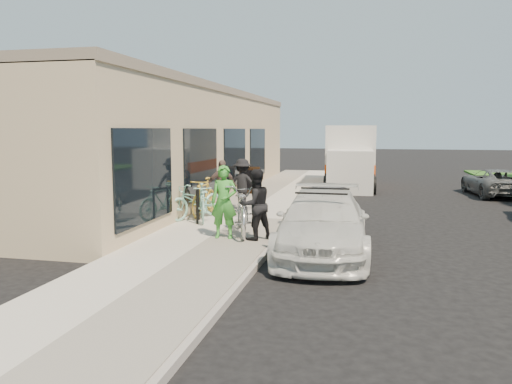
{
  "coord_description": "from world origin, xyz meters",
  "views": [
    {
      "loc": [
        1.64,
        -10.75,
        2.67
      ],
      "look_at": [
        -1.23,
        1.8,
        1.05
      ],
      "focal_mm": 35.0,
      "sensor_mm": 36.0,
      "label": 1
    }
  ],
  "objects_px": {
    "bike_rack": "(198,202)",
    "sedan_white": "(323,223)",
    "sedan_silver": "(326,201)",
    "woman_rider": "(224,202)",
    "man_standing": "(255,205)",
    "cruiser_bike_a": "(202,202)",
    "sandwich_board": "(249,180)",
    "moving_truck": "(350,160)",
    "cruiser_bike_b": "(197,200)",
    "far_car_gray": "(494,182)",
    "tandem_bike": "(242,208)",
    "bystander_b": "(222,186)",
    "bystander_a": "(243,184)",
    "cruiser_bike_c": "(204,197)"
  },
  "relations": [
    {
      "from": "cruiser_bike_a",
      "to": "bike_rack",
      "type": "bearing_deg",
      "value": -126.84
    },
    {
      "from": "bike_rack",
      "to": "woman_rider",
      "type": "distance_m",
      "value": 2.21
    },
    {
      "from": "sedan_white",
      "to": "sedan_silver",
      "type": "distance_m",
      "value": 4.23
    },
    {
      "from": "far_car_gray",
      "to": "bystander_a",
      "type": "height_order",
      "value": "bystander_a"
    },
    {
      "from": "moving_truck",
      "to": "cruiser_bike_b",
      "type": "height_order",
      "value": "moving_truck"
    },
    {
      "from": "man_standing",
      "to": "cruiser_bike_b",
      "type": "bearing_deg",
      "value": -87.84
    },
    {
      "from": "tandem_bike",
      "to": "bystander_b",
      "type": "distance_m",
      "value": 3.38
    },
    {
      "from": "cruiser_bike_c",
      "to": "sandwich_board",
      "type": "bearing_deg",
      "value": 91.27
    },
    {
      "from": "moving_truck",
      "to": "cruiser_bike_b",
      "type": "xyz_separation_m",
      "value": [
        -3.87,
        -10.34,
        -0.59
      ]
    },
    {
      "from": "man_standing",
      "to": "bystander_a",
      "type": "xyz_separation_m",
      "value": [
        -1.37,
        4.16,
        -0.01
      ]
    },
    {
      "from": "man_standing",
      "to": "cruiser_bike_a",
      "type": "bearing_deg",
      "value": -87.15
    },
    {
      "from": "sedan_silver",
      "to": "man_standing",
      "type": "bearing_deg",
      "value": -105.68
    },
    {
      "from": "moving_truck",
      "to": "cruiser_bike_c",
      "type": "height_order",
      "value": "moving_truck"
    },
    {
      "from": "far_car_gray",
      "to": "cruiser_bike_a",
      "type": "bearing_deg",
      "value": 37.2
    },
    {
      "from": "bike_rack",
      "to": "far_car_gray",
      "type": "height_order",
      "value": "far_car_gray"
    },
    {
      "from": "sandwich_board",
      "to": "cruiser_bike_c",
      "type": "relative_size",
      "value": 0.56
    },
    {
      "from": "sedan_silver",
      "to": "woman_rider",
      "type": "distance_m",
      "value": 4.34
    },
    {
      "from": "bystander_a",
      "to": "moving_truck",
      "type": "bearing_deg",
      "value": -110.59
    },
    {
      "from": "tandem_bike",
      "to": "bystander_b",
      "type": "xyz_separation_m",
      "value": [
        -1.45,
        3.05,
        0.17
      ]
    },
    {
      "from": "man_standing",
      "to": "bystander_a",
      "type": "relative_size",
      "value": 1.01
    },
    {
      "from": "moving_truck",
      "to": "man_standing",
      "type": "xyz_separation_m",
      "value": [
        -1.63,
        -12.65,
        -0.3
      ]
    },
    {
      "from": "sedan_silver",
      "to": "moving_truck",
      "type": "distance_m",
      "value": 8.88
    },
    {
      "from": "woman_rider",
      "to": "cruiser_bike_b",
      "type": "bearing_deg",
      "value": 117.28
    },
    {
      "from": "man_standing",
      "to": "bike_rack",
      "type": "bearing_deg",
      "value": -83.36
    },
    {
      "from": "far_car_gray",
      "to": "moving_truck",
      "type": "bearing_deg",
      "value": -24.2
    },
    {
      "from": "cruiser_bike_b",
      "to": "woman_rider",
      "type": "bearing_deg",
      "value": -28.74
    },
    {
      "from": "bike_rack",
      "to": "far_car_gray",
      "type": "bearing_deg",
      "value": 43.27
    },
    {
      "from": "bike_rack",
      "to": "sandwich_board",
      "type": "relative_size",
      "value": 0.89
    },
    {
      "from": "sedan_white",
      "to": "cruiser_bike_a",
      "type": "height_order",
      "value": "sedan_white"
    },
    {
      "from": "far_car_gray",
      "to": "tandem_bike",
      "type": "distance_m",
      "value": 12.8
    },
    {
      "from": "bike_rack",
      "to": "woman_rider",
      "type": "height_order",
      "value": "woman_rider"
    },
    {
      "from": "sandwich_board",
      "to": "sedan_white",
      "type": "xyz_separation_m",
      "value": [
        3.68,
        -8.46,
        -0.01
      ]
    },
    {
      "from": "moving_truck",
      "to": "bystander_a",
      "type": "distance_m",
      "value": 9.01
    },
    {
      "from": "tandem_bike",
      "to": "cruiser_bike_b",
      "type": "bearing_deg",
      "value": 119.57
    },
    {
      "from": "sedan_white",
      "to": "bystander_a",
      "type": "distance_m",
      "value": 5.45
    },
    {
      "from": "sandwich_board",
      "to": "sedan_silver",
      "type": "bearing_deg",
      "value": -40.08
    },
    {
      "from": "cruiser_bike_b",
      "to": "bystander_a",
      "type": "bearing_deg",
      "value": 92.94
    },
    {
      "from": "sedan_white",
      "to": "moving_truck",
      "type": "bearing_deg",
      "value": 87.01
    },
    {
      "from": "cruiser_bike_a",
      "to": "sedan_white",
      "type": "bearing_deg",
      "value": -55.09
    },
    {
      "from": "bike_rack",
      "to": "sedan_white",
      "type": "bearing_deg",
      "value": -31.2
    },
    {
      "from": "man_standing",
      "to": "cruiser_bike_a",
      "type": "height_order",
      "value": "man_standing"
    },
    {
      "from": "cruiser_bike_b",
      "to": "cruiser_bike_c",
      "type": "height_order",
      "value": "cruiser_bike_c"
    },
    {
      "from": "tandem_bike",
      "to": "cruiser_bike_b",
      "type": "xyz_separation_m",
      "value": [
        -1.78,
        1.68,
        -0.1
      ]
    },
    {
      "from": "tandem_bike",
      "to": "man_standing",
      "type": "relative_size",
      "value": 1.46
    },
    {
      "from": "bike_rack",
      "to": "moving_truck",
      "type": "height_order",
      "value": "moving_truck"
    },
    {
      "from": "moving_truck",
      "to": "cruiser_bike_a",
      "type": "bearing_deg",
      "value": -110.93
    },
    {
      "from": "moving_truck",
      "to": "tandem_bike",
      "type": "bearing_deg",
      "value": -102.22
    },
    {
      "from": "sedan_silver",
      "to": "cruiser_bike_a",
      "type": "height_order",
      "value": "cruiser_bike_a"
    },
    {
      "from": "man_standing",
      "to": "moving_truck",
      "type": "bearing_deg",
      "value": -139.41
    },
    {
      "from": "moving_truck",
      "to": "woman_rider",
      "type": "relative_size",
      "value": 3.44
    }
  ]
}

